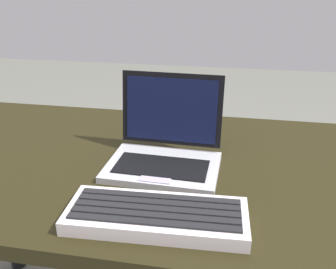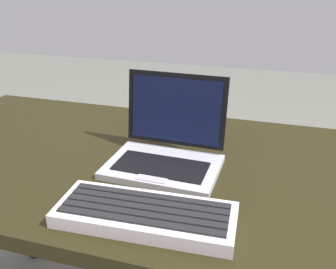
{
  "view_description": "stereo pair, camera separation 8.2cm",
  "coord_description": "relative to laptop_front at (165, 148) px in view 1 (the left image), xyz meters",
  "views": [
    {
      "loc": [
        0.05,
        -0.78,
        1.14
      ],
      "look_at": [
        -0.09,
        -0.04,
        0.8
      ],
      "focal_mm": 39.05,
      "sensor_mm": 36.0,
      "label": 1
    },
    {
      "loc": [
        0.13,
        -0.76,
        1.14
      ],
      "look_at": [
        -0.09,
        -0.04,
        0.8
      ],
      "focal_mm": 39.05,
      "sensor_mm": 36.0,
      "label": 2
    }
  ],
  "objects": [
    {
      "name": "desk",
      "position": [
        0.1,
        0.01,
        -0.13
      ],
      "size": [
        1.7,
        0.69,
        0.71
      ],
      "color": "black",
      "rests_on": "ground"
    },
    {
      "name": "laptop_front",
      "position": [
        0.0,
        0.0,
        0.0
      ],
      "size": [
        0.27,
        0.22,
        0.21
      ],
      "color": "#B2B2BA",
      "rests_on": "desk"
    },
    {
      "name": "external_keyboard",
      "position": [
        0.03,
        -0.23,
        -0.03
      ],
      "size": [
        0.34,
        0.14,
        0.03
      ],
      "color": "silver",
      "rests_on": "desk"
    }
  ]
}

